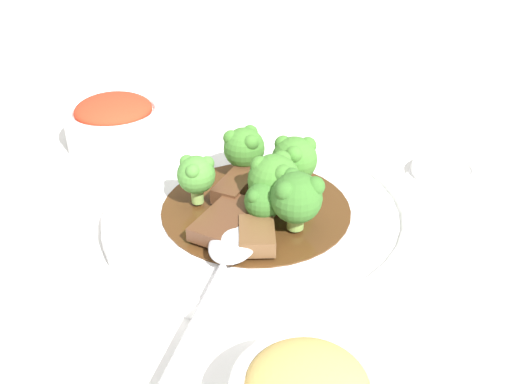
# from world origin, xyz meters

# --- Properties ---
(ground_plane) EXTENTS (4.00, 4.00, 0.00)m
(ground_plane) POSITION_xyz_m (0.00, 0.00, 0.00)
(ground_plane) COLOR white
(main_plate) EXTENTS (0.30, 0.30, 0.02)m
(main_plate) POSITION_xyz_m (0.00, 0.00, 0.01)
(main_plate) COLOR white
(main_plate) RESTS_ON ground_plane
(beef_strip_0) EXTENTS (0.05, 0.06, 0.02)m
(beef_strip_0) POSITION_xyz_m (-0.04, 0.05, 0.03)
(beef_strip_0) COLOR brown
(beef_strip_0) RESTS_ON main_plate
(beef_strip_1) EXTENTS (0.04, 0.07, 0.02)m
(beef_strip_1) POSITION_xyz_m (0.03, -0.01, 0.03)
(beef_strip_1) COLOR #56331E
(beef_strip_1) RESTS_ON main_plate
(beef_strip_2) EXTENTS (0.05, 0.08, 0.01)m
(beef_strip_2) POSITION_xyz_m (0.00, 0.05, 0.03)
(beef_strip_2) COLOR #56331E
(beef_strip_2) RESTS_ON main_plate
(broccoli_floret_0) EXTENTS (0.04, 0.04, 0.05)m
(broccoli_floret_0) POSITION_xyz_m (0.05, 0.03, 0.05)
(broccoli_floret_0) COLOR #8EB756
(broccoli_floret_0) RESTS_ON main_plate
(broccoli_floret_1) EXTENTS (0.05, 0.05, 0.06)m
(broccoli_floret_1) POSITION_xyz_m (-0.02, -0.01, 0.05)
(broccoli_floret_1) COLOR #8EB756
(broccoli_floret_1) RESTS_ON main_plate
(broccoli_floret_2) EXTENTS (0.05, 0.05, 0.06)m
(broccoli_floret_2) POSITION_xyz_m (-0.05, 0.01, 0.05)
(broccoli_floret_2) COLOR #7FA84C
(broccoli_floret_2) RESTS_ON main_plate
(broccoli_floret_3) EXTENTS (0.05, 0.05, 0.05)m
(broccoli_floret_3) POSITION_xyz_m (-0.01, -0.05, 0.05)
(broccoli_floret_3) COLOR #7FA84C
(broccoli_floret_3) RESTS_ON main_plate
(broccoli_floret_4) EXTENTS (0.04, 0.04, 0.05)m
(broccoli_floret_4) POSITION_xyz_m (0.05, -0.04, 0.05)
(broccoli_floret_4) COLOR #7FA84C
(broccoli_floret_4) RESTS_ON main_plate
(broccoli_floret_5) EXTENTS (0.04, 0.04, 0.04)m
(broccoli_floret_5) POSITION_xyz_m (-0.02, 0.02, 0.04)
(broccoli_floret_5) COLOR #7FA84C
(broccoli_floret_5) RESTS_ON main_plate
(serving_spoon) EXTENTS (0.11, 0.21, 0.01)m
(serving_spoon) POSITION_xyz_m (-0.04, 0.09, 0.03)
(serving_spoon) COLOR silver
(serving_spoon) RESTS_ON main_plate
(side_bowl_kimchi) EXTENTS (0.12, 0.12, 0.06)m
(side_bowl_kimchi) POSITION_xyz_m (0.24, -0.03, 0.03)
(side_bowl_kimchi) COLOR white
(side_bowl_kimchi) RESTS_ON ground_plane
(sauce_dish) EXTENTS (0.07, 0.07, 0.01)m
(sauce_dish) POSITION_xyz_m (-0.11, -0.20, 0.01)
(sauce_dish) COLOR white
(sauce_dish) RESTS_ON ground_plane
(paper_napkin) EXTENTS (0.14, 0.11, 0.01)m
(paper_napkin) POSITION_xyz_m (-0.15, -0.19, 0.00)
(paper_napkin) COLOR white
(paper_napkin) RESTS_ON ground_plane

